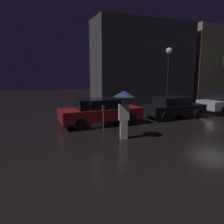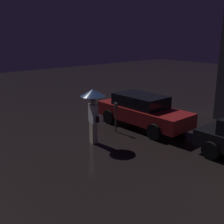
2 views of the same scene
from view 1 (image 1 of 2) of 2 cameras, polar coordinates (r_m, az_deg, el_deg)
The scene contains 8 objects.
ground_plane at distance 15.18m, azimuth 25.07°, elevation -1.80°, with size 60.00×60.00×0.00m, color black.
building_facade_left at distance 19.12m, azimuth 8.14°, elevation 11.97°, with size 8.53×3.00×7.09m.
building_facade_right at distance 24.94m, azimuth 26.71°, elevation 10.65°, with size 8.55×3.00×7.19m.
parked_car_red at distance 12.18m, azimuth -3.17°, elevation 0.17°, with size 4.56×1.88×1.49m.
parked_car_black at distance 14.71m, azimuth 15.69°, elevation 1.30°, with size 3.91×1.93×1.39m.
pedestrian_with_umbrella at distance 9.48m, azimuth 3.16°, elevation 2.34°, with size 0.94×0.94×2.13m.
parking_meter at distance 10.82m, azimuth -2.21°, elevation -0.95°, with size 0.12×0.10×1.30m.
street_lamp_near at distance 17.05m, azimuth 14.57°, elevation 11.97°, with size 0.50×0.50×4.74m.
Camera 1 is at (-11.06, -10.00, 2.86)m, focal length 35.00 mm.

